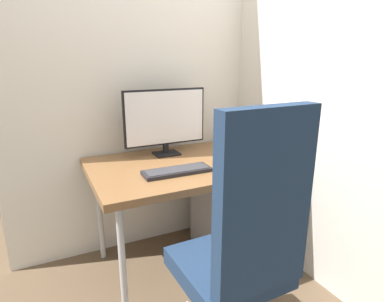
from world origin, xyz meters
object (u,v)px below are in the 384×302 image
(monitor, at_px, (165,119))
(notebook, at_px, (239,152))
(filing_cabinet, at_px, (229,209))
(keyboard, at_px, (177,171))
(office_chair, at_px, (244,244))
(pen_holder, at_px, (230,140))
(mouse, at_px, (231,163))

(monitor, xyz_separation_m, notebook, (0.48, -0.21, -0.24))
(monitor, relative_size, notebook, 3.96)
(filing_cabinet, height_order, keyboard, keyboard)
(office_chair, distance_m, filing_cabinet, 1.04)
(filing_cabinet, relative_size, pen_holder, 4.06)
(keyboard, distance_m, pen_holder, 0.74)
(mouse, bearing_deg, keyboard, 179.78)
(office_chair, relative_size, keyboard, 3.02)
(keyboard, relative_size, mouse, 4.79)
(office_chair, xyz_separation_m, pen_holder, (0.61, 1.08, 0.14))
(office_chair, distance_m, pen_holder, 1.25)
(keyboard, bearing_deg, monitor, 77.89)
(office_chair, relative_size, mouse, 14.46)
(filing_cabinet, xyz_separation_m, notebook, (0.07, -0.01, 0.44))
(office_chair, distance_m, monitor, 1.13)
(filing_cabinet, distance_m, mouse, 0.52)
(filing_cabinet, bearing_deg, pen_holder, 59.15)
(office_chair, relative_size, notebook, 8.45)
(notebook, bearing_deg, monitor, 157.52)
(mouse, bearing_deg, notebook, 52.78)
(filing_cabinet, distance_m, notebook, 0.44)
(filing_cabinet, relative_size, notebook, 4.29)
(monitor, relative_size, pen_holder, 3.76)
(filing_cabinet, distance_m, monitor, 0.82)
(filing_cabinet, bearing_deg, keyboard, -159.26)
(filing_cabinet, bearing_deg, office_chair, -119.03)
(filing_cabinet, xyz_separation_m, pen_holder, (0.13, 0.22, 0.47))
(monitor, bearing_deg, office_chair, -93.82)
(office_chair, xyz_separation_m, monitor, (0.07, 1.07, 0.35))
(notebook, bearing_deg, keyboard, -160.83)
(keyboard, distance_m, mouse, 0.36)
(notebook, bearing_deg, filing_cabinet, 176.48)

